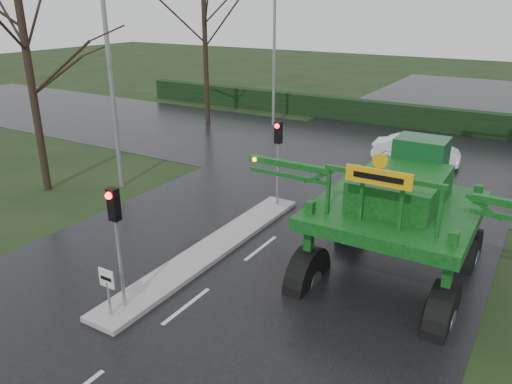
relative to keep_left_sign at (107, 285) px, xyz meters
The scene contains 14 objects.
ground 2.25m from the keep_left_sign, 49.10° to the left, with size 140.00×140.00×0.00m, color black.
road_main 11.62m from the keep_left_sign, 83.55° to the left, with size 14.00×80.00×0.02m, color black.
road_cross 17.58m from the keep_left_sign, 85.75° to the left, with size 80.00×12.00×0.02m, color black.
median_island 4.60m from the keep_left_sign, 90.00° to the left, with size 1.20×10.00×0.16m, color gray.
hedge_row 25.54m from the keep_left_sign, 87.08° to the left, with size 44.00×0.90×1.50m, color black.
keep_left_sign is the anchor object (origin of this frame).
traffic_signal_near 1.61m from the keep_left_sign, 90.00° to the left, with size 0.26×0.33×3.52m.
traffic_signal_mid 9.12m from the keep_left_sign, 90.00° to the left, with size 0.26×0.33×3.52m.
street_light_left_near 11.32m from the keep_left_sign, 132.59° to the left, with size 3.85×0.30×10.00m.
street_light_left_far 23.11m from the keep_left_sign, 107.78° to the left, with size 3.85×0.30×10.00m.
tree_left_near 12.14m from the keep_left_sign, 150.44° to the left, with size 6.30×6.30×10.85m.
tree_left_far 23.30m from the keep_left_sign, 119.87° to the left, with size 7.70×7.70×13.26m.
crop_sprayer 6.05m from the keep_left_sign, 52.82° to the left, with size 9.64×6.01×5.39m.
white_sedan 18.03m from the keep_left_sign, 79.56° to the left, with size 1.49×4.27×1.41m, color white.
Camera 1 is at (7.64, -8.96, 7.81)m, focal length 35.00 mm.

